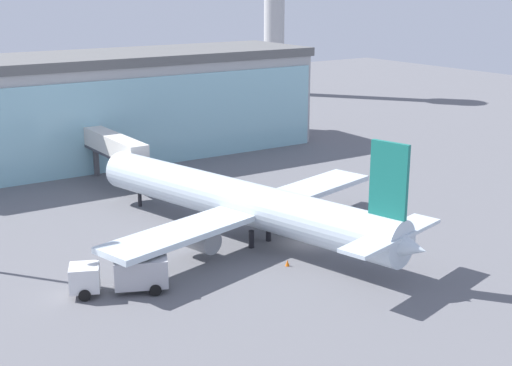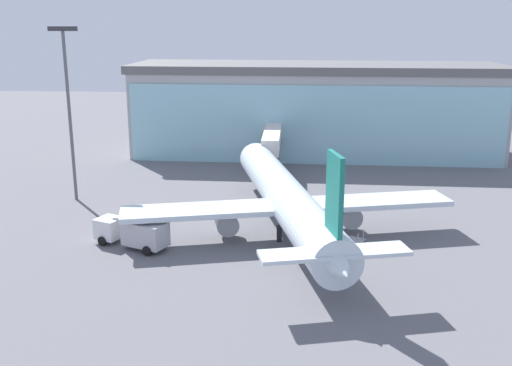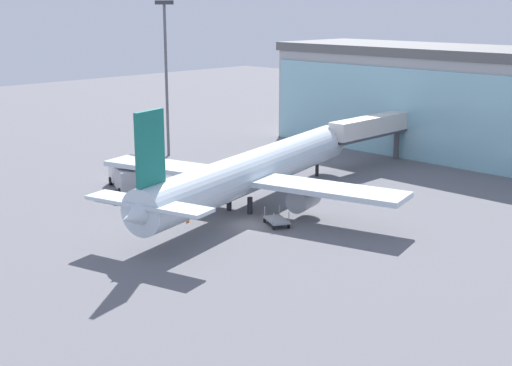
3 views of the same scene
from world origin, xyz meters
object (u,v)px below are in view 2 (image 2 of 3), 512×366
at_px(airplane, 287,199).
at_px(catering_truck, 134,232).
at_px(safety_cone_wingtip, 129,234).
at_px(baggage_cart, 349,240).
at_px(jet_bridge, 272,140).
at_px(apron_light_mast, 68,101).
at_px(safety_cone_nose, 278,260).

xyz_separation_m(airplane, catering_truck, (-13.98, -4.65, -2.02)).
bearing_deg(safety_cone_wingtip, baggage_cart, -2.30).
bearing_deg(safety_cone_wingtip, catering_truck, -65.71).
bearing_deg(baggage_cart, jet_bridge, 133.77).
bearing_deg(apron_light_mast, safety_cone_nose, -35.83).
distance_m(airplane, safety_cone_wingtip, 15.68).
bearing_deg(catering_truck, airplane, -137.30).
xyz_separation_m(catering_truck, baggage_cart, (19.88, 1.92, -0.97)).
bearing_deg(jet_bridge, airplane, -174.31).
bearing_deg(airplane, apron_light_mast, 54.61).
bearing_deg(apron_light_mast, catering_truck, -53.54).
distance_m(apron_light_mast, airplane, 27.79).
relative_size(catering_truck, safety_cone_wingtip, 13.74).
xyz_separation_m(baggage_cart, safety_cone_wingtip, (-21.13, 0.85, -0.23)).
bearing_deg(safety_cone_nose, baggage_cart, 36.79).
bearing_deg(safety_cone_wingtip, safety_cone_nose, -21.21).
bearing_deg(jet_bridge, safety_cone_wingtip, 153.11).
xyz_separation_m(airplane, safety_cone_wingtip, (-15.23, -1.88, -3.21)).
height_order(jet_bridge, airplane, airplane).
relative_size(airplane, catering_truck, 4.98).
relative_size(catering_truck, safety_cone_nose, 13.74).
relative_size(jet_bridge, airplane, 0.38).
bearing_deg(catering_truck, jet_bridge, -88.12).
bearing_deg(airplane, catering_truck, 94.74).
bearing_deg(airplane, safety_cone_nose, 162.04).
bearing_deg(catering_truck, baggage_cart, -150.17).
height_order(jet_bridge, apron_light_mast, apron_light_mast).
relative_size(apron_light_mast, airplane, 0.52).
bearing_deg(airplane, baggage_cart, -128.44).
height_order(baggage_cart, safety_cone_wingtip, baggage_cart).
height_order(baggage_cart, safety_cone_nose, baggage_cart).
bearing_deg(apron_light_mast, safety_cone_wingtip, -51.10).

